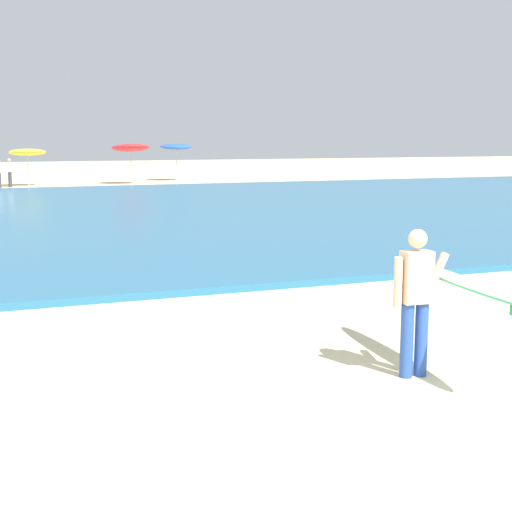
{
  "coord_description": "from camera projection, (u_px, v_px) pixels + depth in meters",
  "views": [
    {
      "loc": [
        -3.38,
        -5.99,
        2.76
      ],
      "look_at": [
        0.27,
        3.49,
        1.1
      ],
      "focal_mm": 51.28,
      "sensor_mm": 36.0,
      "label": 1
    }
  ],
  "objects": [
    {
      "name": "beachgoer_near_row_right",
      "position": [
        10.0,
        172.0,
        40.54
      ],
      "size": [
        0.32,
        0.2,
        1.58
      ],
      "color": "#383842",
      "rests_on": "ground"
    },
    {
      "name": "ground_plane",
      "position": [
        358.0,
        422.0,
        7.16
      ],
      "size": [
        160.0,
        160.0,
        0.0
      ],
      "primitive_type": "plane",
      "color": "beige"
    },
    {
      "name": "beach_umbrella_5",
      "position": [
        176.0,
        147.0,
        46.14
      ],
      "size": [
        2.0,
        2.01,
        2.36
      ],
      "color": "beige",
      "rests_on": "ground"
    },
    {
      "name": "sea",
      "position": [
        79.0,
        214.0,
        25.63
      ],
      "size": [
        120.0,
        28.0,
        0.14
      ],
      "primitive_type": "cube",
      "color": "teal",
      "rests_on": "ground"
    },
    {
      "name": "beach_umbrella_4",
      "position": [
        131.0,
        148.0,
        42.84
      ],
      "size": [
        2.22,
        2.25,
        2.45
      ],
      "color": "beige",
      "rests_on": "ground"
    },
    {
      "name": "surfer_with_board",
      "position": [
        436.0,
        288.0,
        8.43
      ],
      "size": [
        1.04,
        2.9,
        1.73
      ],
      "color": "#284CA3",
      "rests_on": "ground"
    },
    {
      "name": "beach_umbrella_3",
      "position": [
        27.0,
        152.0,
        41.1
      ],
      "size": [
        2.07,
        2.09,
        2.17
      ],
      "color": "beige",
      "rests_on": "ground"
    }
  ]
}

